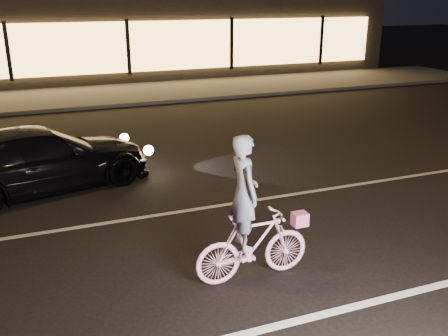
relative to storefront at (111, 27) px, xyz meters
name	(u,v)px	position (x,y,z in m)	size (l,w,h in m)	color
ground	(318,247)	(0.00, -18.97, -2.15)	(90.00, 90.00, 0.00)	black
lane_stripe_near	(380,300)	(0.00, -20.47, -2.14)	(60.00, 0.12, 0.01)	silver
lane_stripe_far	(262,199)	(0.00, -16.97, -2.14)	(60.00, 0.10, 0.01)	gray
sidewalk	(140,93)	(0.00, -5.97, -2.09)	(30.00, 4.00, 0.12)	#383533
storefront	(111,27)	(0.00, 0.00, 0.00)	(25.40, 8.42, 4.20)	black
cyclist	(251,230)	(-1.32, -19.40, -1.43)	(1.61, 0.55, 2.03)	#FD50A0
sedan	(41,159)	(-3.80, -14.96, -1.53)	(4.59, 2.82, 1.24)	black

